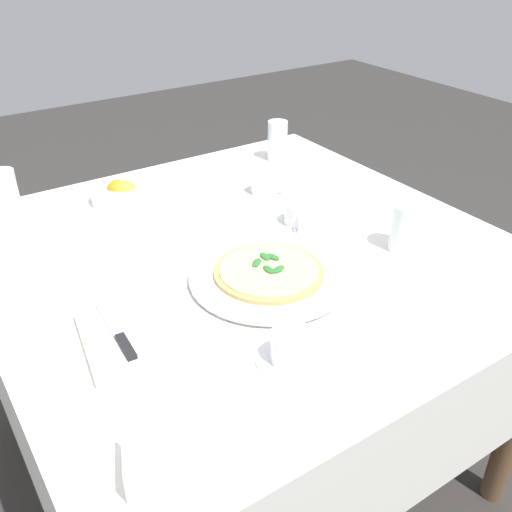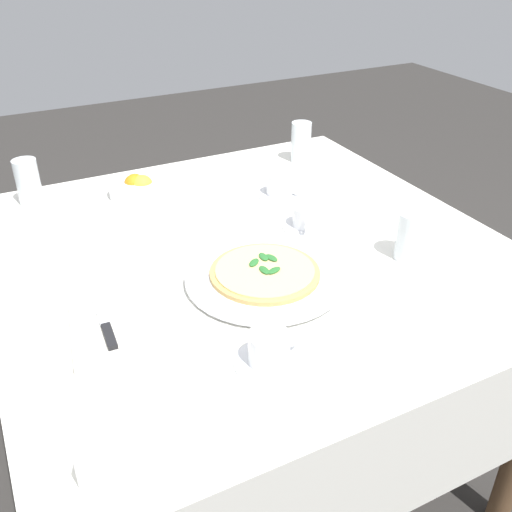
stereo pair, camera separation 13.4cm
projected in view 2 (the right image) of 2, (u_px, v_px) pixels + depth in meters
The scene contains 14 objects.
ground_plane at pixel (250, 453), 1.80m from camera, with size 8.00×8.00×0.00m, color #33302D.
dining_table at pixel (248, 288), 1.48m from camera, with size 1.21×1.21×0.74m.
pizza_plate at pixel (265, 277), 1.28m from camera, with size 0.36×0.36×0.02m.
pizza at pixel (265, 272), 1.28m from camera, with size 0.25×0.25×0.02m.
coffee_cup_near_left at pixel (269, 350), 1.04m from camera, with size 0.13×0.13×0.07m.
coffee_cup_right_edge at pixel (307, 218), 1.49m from camera, with size 0.13×0.13×0.06m.
coffee_cup_near_right at pixel (280, 185), 1.66m from camera, with size 0.13×0.13×0.07m.
water_glass_back_corner at pixel (301, 144), 1.88m from camera, with size 0.06×0.06×0.13m.
water_glass_left_edge at pixel (411, 239), 1.35m from camera, with size 0.07×0.07×0.12m.
water_glass_far_left at pixel (29, 184), 1.60m from camera, with size 0.07×0.07×0.13m.
napkin_folded at pixel (106, 328), 1.13m from camera, with size 0.24×0.16×0.02m.
dinner_knife at pixel (104, 322), 1.12m from camera, with size 0.20×0.03×0.01m.
citrus_bowl at pixel (136, 187), 1.66m from camera, with size 0.15×0.15×0.07m.
menu_card at pixel (83, 450), 0.85m from camera, with size 0.09×0.04×0.06m.
Camera 2 is at (-1.11, 0.54, 1.45)m, focal length 40.56 mm.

